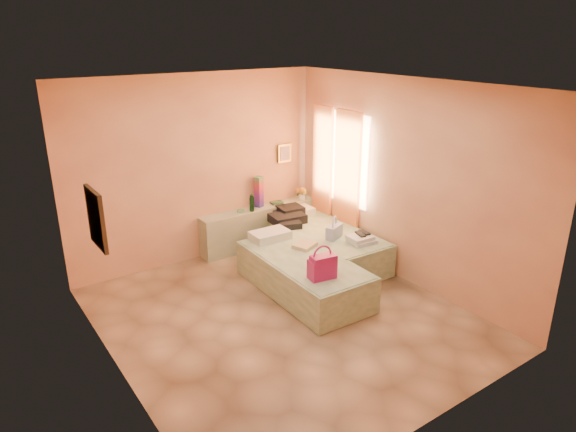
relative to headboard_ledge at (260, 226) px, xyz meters
The scene contains 16 objects.
ground 2.34m from the headboard_ledge, 114.90° to the right, with size 4.50×4.50×0.00m, color tan.
room_walls 2.25m from the headboard_ledge, 116.65° to the right, with size 4.02×4.51×2.81m.
headboard_ledge is the anchor object (origin of this frame).
bed_left 1.74m from the headboard_ledge, 102.69° to the right, with size 0.90×2.00×0.50m, color beige.
bed_right 1.21m from the headboard_ledge, 64.72° to the right, with size 0.90×2.00×0.50m, color beige.
water_bottle 0.50m from the headboard_ledge, 157.90° to the right, with size 0.07×0.07×0.26m, color #13361B.
rainbow_box 0.58m from the headboard_ledge, 60.97° to the left, with size 0.11×0.11×0.50m, color #AB1563.
small_dish 0.49m from the headboard_ledge, behind, with size 0.12×0.12×0.03m, color #51956D.
green_book 0.49m from the headboard_ledge, ahead, with size 0.20×0.14×0.03m, color #2A4E33.
flower_vase 0.93m from the headboard_ledge, ahead, with size 0.20×0.20×0.25m, color white.
magenta_handbag 2.39m from the headboard_ledge, 103.30° to the right, with size 0.33×0.18×0.31m, color #AB1563.
khaki_garment 1.45m from the headboard_ledge, 95.86° to the right, with size 0.31×0.24×0.05m, color tan.
clothes_pile 0.61m from the headboard_ledge, 60.96° to the right, with size 0.57×0.57×0.17m, color black.
blue_handbag 1.48m from the headboard_ledge, 74.01° to the right, with size 0.30×0.13×0.19m, color #4460A5.
towel_stack 1.88m from the headboard_ledge, 70.67° to the right, with size 0.35×0.30×0.10m, color white.
sandal_pair 1.86m from the headboard_ledge, 68.39° to the right, with size 0.16×0.21×0.02m, color black.
Camera 1 is at (-3.14, -4.57, 3.35)m, focal length 32.00 mm.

